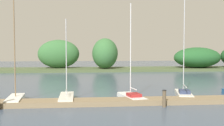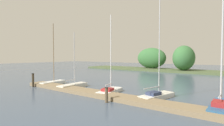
{
  "view_description": "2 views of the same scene",
  "coord_description": "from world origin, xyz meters",
  "px_view_note": "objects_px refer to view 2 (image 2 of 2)",
  "views": [
    {
      "loc": [
        -5.54,
        -4.83,
        4.05
      ],
      "look_at": [
        -3.62,
        15.84,
        2.9
      ],
      "focal_mm": 41.85,
      "sensor_mm": 36.0,
      "label": 1
    },
    {
      "loc": [
        8.16,
        2.02,
        3.67
      ],
      "look_at": [
        -1.83,
        15.36,
        2.96
      ],
      "focal_mm": 28.1,
      "sensor_mm": 36.0,
      "label": 2
    }
  ],
  "objects_px": {
    "sailboat_1": "(74,85)",
    "sailboat_4": "(220,104)",
    "mooring_piling_0": "(33,80)",
    "sailboat_0": "(53,82)",
    "mooring_piling_1": "(106,95)",
    "sailboat_2": "(110,90)",
    "sailboat_3": "(158,95)"
  },
  "relations": [
    {
      "from": "sailboat_3",
      "to": "sailboat_2",
      "type": "bearing_deg",
      "value": 112.3
    },
    {
      "from": "sailboat_3",
      "to": "sailboat_1",
      "type": "bearing_deg",
      "value": 108.66
    },
    {
      "from": "sailboat_4",
      "to": "sailboat_2",
      "type": "bearing_deg",
      "value": 92.32
    },
    {
      "from": "sailboat_1",
      "to": "sailboat_4",
      "type": "height_order",
      "value": "sailboat_4"
    },
    {
      "from": "sailboat_1",
      "to": "mooring_piling_0",
      "type": "relative_size",
      "value": 3.95
    },
    {
      "from": "sailboat_0",
      "to": "sailboat_4",
      "type": "xyz_separation_m",
      "value": [
        18.0,
        0.49,
        0.07
      ]
    },
    {
      "from": "sailboat_2",
      "to": "sailboat_4",
      "type": "bearing_deg",
      "value": -100.32
    },
    {
      "from": "mooring_piling_1",
      "to": "sailboat_4",
      "type": "bearing_deg",
      "value": 22.95
    },
    {
      "from": "sailboat_0",
      "to": "sailboat_4",
      "type": "relative_size",
      "value": 0.98
    },
    {
      "from": "sailboat_3",
      "to": "sailboat_4",
      "type": "xyz_separation_m",
      "value": [
        4.59,
        -0.46,
        0.08
      ]
    },
    {
      "from": "sailboat_3",
      "to": "mooring_piling_0",
      "type": "relative_size",
      "value": 5.21
    },
    {
      "from": "sailboat_2",
      "to": "mooring_piling_1",
      "type": "relative_size",
      "value": 6.37
    },
    {
      "from": "sailboat_1",
      "to": "sailboat_4",
      "type": "xyz_separation_m",
      "value": [
        14.2,
        0.42,
        0.12
      ]
    },
    {
      "from": "mooring_piling_0",
      "to": "sailboat_3",
      "type": "bearing_deg",
      "value": 13.64
    },
    {
      "from": "sailboat_3",
      "to": "mooring_piling_1",
      "type": "bearing_deg",
      "value": 156.05
    },
    {
      "from": "sailboat_3",
      "to": "sailboat_4",
      "type": "relative_size",
      "value": 1.06
    },
    {
      "from": "sailboat_1",
      "to": "sailboat_3",
      "type": "distance_m",
      "value": 9.64
    },
    {
      "from": "mooring_piling_1",
      "to": "sailboat_3",
      "type": "bearing_deg",
      "value": 52.62
    },
    {
      "from": "sailboat_0",
      "to": "sailboat_4",
      "type": "distance_m",
      "value": 18.01
    },
    {
      "from": "sailboat_2",
      "to": "mooring_piling_0",
      "type": "distance_m",
      "value": 9.71
    },
    {
      "from": "sailboat_1",
      "to": "sailboat_3",
      "type": "height_order",
      "value": "sailboat_3"
    },
    {
      "from": "sailboat_0",
      "to": "mooring_piling_1",
      "type": "relative_size",
      "value": 6.45
    },
    {
      "from": "sailboat_4",
      "to": "mooring_piling_1",
      "type": "xyz_separation_m",
      "value": [
        -7.31,
        -3.1,
        0.19
      ]
    },
    {
      "from": "sailboat_0",
      "to": "mooring_piling_1",
      "type": "height_order",
      "value": "sailboat_0"
    },
    {
      "from": "sailboat_0",
      "to": "mooring_piling_1",
      "type": "xyz_separation_m",
      "value": [
        10.69,
        -2.61,
        0.26
      ]
    },
    {
      "from": "sailboat_4",
      "to": "sailboat_3",
      "type": "bearing_deg",
      "value": 85.05
    },
    {
      "from": "sailboat_1",
      "to": "sailboat_2",
      "type": "bearing_deg",
      "value": -90.28
    },
    {
      "from": "sailboat_1",
      "to": "mooring_piling_1",
      "type": "height_order",
      "value": "sailboat_1"
    },
    {
      "from": "sailboat_0",
      "to": "sailboat_1",
      "type": "relative_size",
      "value": 1.22
    },
    {
      "from": "sailboat_0",
      "to": "mooring_piling_1",
      "type": "bearing_deg",
      "value": -109.56
    },
    {
      "from": "sailboat_3",
      "to": "sailboat_4",
      "type": "distance_m",
      "value": 4.62
    },
    {
      "from": "sailboat_1",
      "to": "sailboat_0",
      "type": "bearing_deg",
      "value": 88.84
    }
  ]
}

